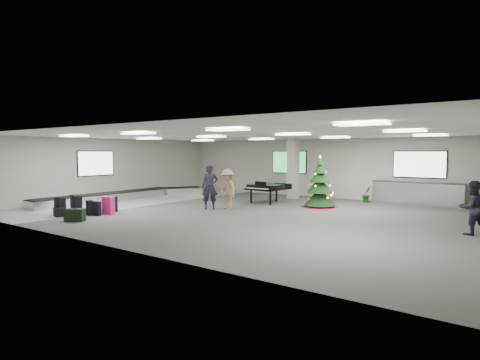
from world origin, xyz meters
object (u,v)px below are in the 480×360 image
Objects in this scene: traveler_b at (228,189)px; potted_plant_left at (366,194)px; service_counter at (417,193)px; traveler_a at (210,187)px; traveler_bench at (472,208)px; baggage_carousel at (125,196)px; potted_plant_right at (476,200)px; christmas_tree at (320,189)px; pink_suitcase at (108,205)px; grand_piano at (268,187)px.

traveler_b reaches higher than potted_plant_left.
service_counter is 2.09× the size of traveler_a.
traveler_b is 9.32m from traveler_bench.
potted_plant_left is (10.60, 6.30, 0.20)m from baggage_carousel.
traveler_a is at bearing -0.38° from baggage_carousel.
traveler_b is 7.17m from potted_plant_left.
baggage_carousel is at bearing -152.33° from service_counter.
potted_plant_right is at bearing 1.85° from potted_plant_left.
christmas_tree is at bearing -151.70° from potted_plant_right.
potted_plant_left reaches higher than pink_suitcase.
potted_plant_right is at bearing 29.37° from pink_suitcase.
potted_plant_right reaches higher than pink_suitcase.
service_counter is at bearing 67.10° from traveler_b.
grand_piano is at bearing -159.71° from potted_plant_right.
grand_piano is 9.10m from potted_plant_right.
potted_plant_right is at bearing 24.12° from grand_piano.
christmas_tree is (-3.38, -3.41, 0.27)m from service_counter.
grand_piano is 1.21× the size of traveler_bench.
traveler_a is at bearing -114.17° from traveler_b.
christmas_tree is (5.93, 6.87, 0.46)m from pink_suitcase.
traveler_a is 1.12× the size of traveler_b.
traveler_a is 11.45m from potted_plant_right.
traveler_bench is (9.00, -2.90, 0.05)m from grand_piano.
traveler_a is at bearing 45.43° from pink_suitcase.
grand_piano is 2.40× the size of potted_plant_left.
grand_piano reaches higher than pink_suitcase.
baggage_carousel is 11.75× the size of potted_plant_left.
traveler_a is at bearing -126.82° from potted_plant_left.
traveler_b is 10.68m from potted_plant_right.
traveler_b reaches higher than grand_piano.
service_counter is at bearing 2.91° from traveler_a.
baggage_carousel is 5.01m from pink_suitcase.
baggage_carousel is at bearing -36.59° from traveler_bench.
baggage_carousel is 12.34m from potted_plant_left.
pink_suitcase is at bearing -111.33° from grand_piano.
traveler_b is (2.90, 4.04, 0.51)m from pink_suitcase.
traveler_a reaches higher than pink_suitcase.
potted_plant_left is at bearing 69.07° from christmas_tree.
traveler_b is 1.06× the size of traveler_bench.
christmas_tree reaches higher than baggage_carousel.
grand_piano is at bearing 106.36° from traveler_b.
grand_piano is at bearing -142.09° from potted_plant_left.
pink_suitcase is 0.37× the size of grand_piano.
traveler_a reaches higher than baggage_carousel.
traveler_a is 7.94m from potted_plant_left.
baggage_carousel is 6.48m from traveler_b.
traveler_bench is at bearing 6.87° from pink_suitcase.
traveler_a is (2.33, 3.51, 0.61)m from pink_suitcase.
potted_plant_left is at bearing 11.97° from traveler_a.
baggage_carousel is at bearing -160.67° from christmas_tree.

